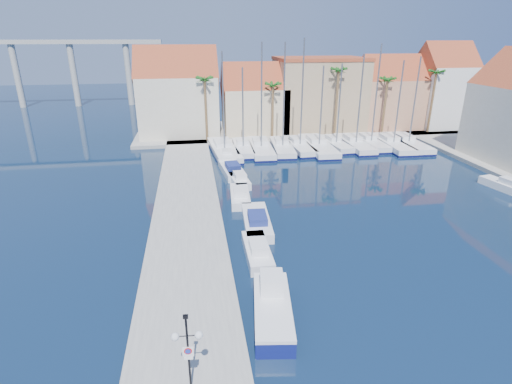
% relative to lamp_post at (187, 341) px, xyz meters
% --- Properties ---
extents(ground, '(260.00, 260.00, 0.00)m').
position_rel_lamp_post_xyz_m(ground, '(8.81, 3.68, -3.09)').
color(ground, black).
rests_on(ground, ground).
extents(quay_west, '(6.00, 77.00, 0.50)m').
position_rel_lamp_post_xyz_m(quay_west, '(-0.19, 17.18, -2.84)').
color(quay_west, gray).
rests_on(quay_west, ground).
extents(shore_north, '(54.00, 16.00, 0.50)m').
position_rel_lamp_post_xyz_m(shore_north, '(18.81, 51.68, -2.84)').
color(shore_north, gray).
rests_on(shore_north, ground).
extents(lamp_post, '(1.34, 0.41, 3.95)m').
position_rel_lamp_post_xyz_m(lamp_post, '(0.00, 0.00, 0.00)').
color(lamp_post, black).
rests_on(lamp_post, quay_west).
extents(fishing_boat, '(2.90, 6.37, 2.15)m').
position_rel_lamp_post_xyz_m(fishing_boat, '(4.64, 4.74, -2.38)').
color(fishing_boat, navy).
rests_on(fishing_boat, ground).
extents(motorboat_west_0, '(1.76, 5.37, 1.40)m').
position_rel_lamp_post_xyz_m(motorboat_west_0, '(4.89, 11.49, -2.59)').
color(motorboat_west_0, white).
rests_on(motorboat_west_0, ground).
extents(motorboat_west_1, '(2.57, 6.83, 1.40)m').
position_rel_lamp_post_xyz_m(motorboat_west_1, '(5.64, 16.48, -2.59)').
color(motorboat_west_1, white).
rests_on(motorboat_west_1, ground).
extents(motorboat_west_2, '(2.18, 5.72, 1.40)m').
position_rel_lamp_post_xyz_m(motorboat_west_2, '(4.95, 22.47, -2.59)').
color(motorboat_west_2, white).
rests_on(motorboat_west_2, ground).
extents(motorboat_west_3, '(2.14, 5.27, 1.40)m').
position_rel_lamp_post_xyz_m(motorboat_west_3, '(5.42, 27.31, -2.59)').
color(motorboat_west_3, white).
rests_on(motorboat_west_3, ground).
extents(motorboat_west_4, '(2.80, 6.90, 1.40)m').
position_rel_lamp_post_xyz_m(motorboat_west_4, '(5.02, 30.92, -2.59)').
color(motorboat_west_4, white).
rests_on(motorboat_west_4, ground).
extents(motorboat_west_5, '(2.09, 5.66, 1.40)m').
position_rel_lamp_post_xyz_m(motorboat_west_5, '(5.00, 36.89, -2.59)').
color(motorboat_west_5, white).
rests_on(motorboat_west_5, ground).
extents(motorboat_west_6, '(2.68, 6.64, 1.40)m').
position_rel_lamp_post_xyz_m(motorboat_west_6, '(5.08, 41.14, -2.59)').
color(motorboat_west_6, white).
rests_on(motorboat_west_6, ground).
extents(motorboat_east_1, '(2.57, 5.31, 1.40)m').
position_rel_lamp_post_xyz_m(motorboat_east_1, '(32.82, 20.97, -2.59)').
color(motorboat_east_1, white).
rests_on(motorboat_east_1, ground).
extents(sailboat_0, '(4.07, 12.15, 13.41)m').
position_rel_lamp_post_xyz_m(sailboat_0, '(4.81, 39.56, -2.52)').
color(sailboat_0, white).
rests_on(sailboat_0, ground).
extents(sailboat_1, '(2.66, 9.17, 11.40)m').
position_rel_lamp_post_xyz_m(sailboat_1, '(7.53, 40.13, -2.51)').
color(sailboat_1, white).
rests_on(sailboat_1, ground).
extents(sailboat_2, '(3.42, 11.08, 14.48)m').
position_rel_lamp_post_xyz_m(sailboat_2, '(9.99, 39.76, -2.50)').
color(sailboat_2, white).
rests_on(sailboat_2, ground).
extents(sailboat_3, '(3.48, 10.13, 14.48)m').
position_rel_lamp_post_xyz_m(sailboat_3, '(13.04, 39.70, -2.48)').
color(sailboat_3, white).
rests_on(sailboat_3, ground).
extents(sailboat_4, '(2.98, 9.97, 14.95)m').
position_rel_lamp_post_xyz_m(sailboat_4, '(15.54, 39.96, -2.47)').
color(sailboat_4, white).
rests_on(sailboat_4, ground).
extents(sailboat_5, '(3.58, 12.12, 11.50)m').
position_rel_lamp_post_xyz_m(sailboat_5, '(18.22, 39.62, -2.54)').
color(sailboat_5, white).
rests_on(sailboat_5, ground).
extents(sailboat_6, '(2.93, 8.68, 11.76)m').
position_rel_lamp_post_xyz_m(sailboat_6, '(20.94, 40.10, -2.49)').
color(sailboat_6, white).
rests_on(sailboat_6, ground).
extents(sailboat_7, '(2.91, 10.51, 12.96)m').
position_rel_lamp_post_xyz_m(sailboat_7, '(23.82, 39.85, -2.51)').
color(sailboat_7, white).
rests_on(sailboat_7, ground).
extents(sailboat_8, '(2.61, 9.51, 14.22)m').
position_rel_lamp_post_xyz_m(sailboat_8, '(26.33, 40.23, -2.47)').
color(sailboat_8, white).
rests_on(sailboat_8, ground).
extents(sailboat_9, '(3.42, 11.02, 12.14)m').
position_rel_lamp_post_xyz_m(sailboat_9, '(29.19, 39.06, -2.53)').
color(sailboat_9, white).
rests_on(sailboat_9, ground).
extents(sailboat_10, '(3.22, 11.23, 12.61)m').
position_rel_lamp_post_xyz_m(sailboat_10, '(31.59, 39.18, -2.52)').
color(sailboat_10, white).
rests_on(sailboat_10, ground).
extents(building_0, '(12.30, 9.00, 13.50)m').
position_rel_lamp_post_xyz_m(building_0, '(-1.19, 50.68, 3.43)').
color(building_0, beige).
rests_on(building_0, shore_north).
extents(building_1, '(10.30, 8.00, 11.00)m').
position_rel_lamp_post_xyz_m(building_1, '(10.81, 50.68, 2.20)').
color(building_1, beige).
rests_on(building_1, shore_north).
extents(building_2, '(14.20, 10.20, 11.50)m').
position_rel_lamp_post_xyz_m(building_2, '(21.81, 51.68, 3.16)').
color(building_2, tan).
rests_on(building_2, shore_north).
extents(building_3, '(10.30, 8.00, 12.00)m').
position_rel_lamp_post_xyz_m(building_3, '(33.81, 50.68, 2.77)').
color(building_3, tan).
rests_on(building_3, shore_north).
extents(building_4, '(8.30, 8.00, 14.00)m').
position_rel_lamp_post_xyz_m(building_4, '(42.81, 49.68, 3.87)').
color(building_4, white).
rests_on(building_4, shore_north).
extents(palm_0, '(2.60, 2.60, 10.15)m').
position_rel_lamp_post_xyz_m(palm_0, '(2.81, 45.68, 5.99)').
color(palm_0, brown).
rests_on(palm_0, shore_north).
extents(palm_1, '(2.60, 2.60, 9.15)m').
position_rel_lamp_post_xyz_m(palm_1, '(12.81, 45.68, 5.04)').
color(palm_1, brown).
rests_on(palm_1, shore_north).
extents(palm_2, '(2.60, 2.60, 11.15)m').
position_rel_lamp_post_xyz_m(palm_2, '(22.81, 45.68, 6.92)').
color(palm_2, brown).
rests_on(palm_2, shore_north).
extents(palm_3, '(2.60, 2.60, 9.65)m').
position_rel_lamp_post_xyz_m(palm_3, '(30.81, 45.68, 5.51)').
color(palm_3, brown).
rests_on(palm_3, shore_north).
extents(palm_4, '(2.60, 2.60, 10.65)m').
position_rel_lamp_post_xyz_m(palm_4, '(38.81, 45.68, 6.46)').
color(palm_4, brown).
rests_on(palm_4, shore_north).
extents(viaduct, '(48.00, 2.20, 14.45)m').
position_rel_lamp_post_xyz_m(viaduct, '(-30.26, 85.68, 7.15)').
color(viaduct, '#9E9E99').
rests_on(viaduct, ground).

